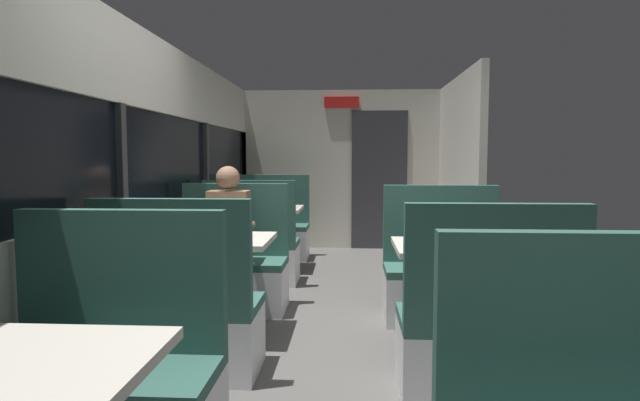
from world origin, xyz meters
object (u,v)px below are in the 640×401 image
object	(u,v)px
bench_rear_aisle_facing_entry	(442,280)
coffee_cup_primary	(178,233)
dining_table_far_window	(263,216)
dining_table_rear_aisle	(461,259)
bench_near_window_facing_entry	(108,392)
dining_table_mid_window	(210,251)
bench_mid_window_facing_end	(181,322)
coffee_cup_secondary	(258,203)
bench_far_window_facing_end	(253,252)
bench_mid_window_facing_entry	(232,272)
bench_rear_aisle_facing_end	(486,339)
seated_passenger	(230,250)
bench_far_window_facing_entry	(272,233)

from	to	relation	value
bench_rear_aisle_facing_entry	coffee_cup_primary	bearing A→B (deg)	-164.58
dining_table_far_window	dining_table_rear_aisle	bearing A→B (deg)	-55.10
bench_near_window_facing_entry	dining_table_mid_window	world-z (taller)	bench_near_window_facing_entry
bench_mid_window_facing_end	bench_rear_aisle_facing_entry	size ratio (longest dim) A/B	1.00
bench_mid_window_facing_end	coffee_cup_secondary	world-z (taller)	bench_mid_window_facing_end
bench_mid_window_facing_end	bench_rear_aisle_facing_entry	distance (m)	2.15
bench_far_window_facing_end	dining_table_far_window	bearing A→B (deg)	90.00
bench_mid_window_facing_entry	bench_near_window_facing_entry	bearing A→B (deg)	-90.00
bench_mid_window_facing_end	bench_mid_window_facing_entry	size ratio (longest dim) A/B	1.00
dining_table_rear_aisle	bench_rear_aisle_facing_entry	world-z (taller)	bench_rear_aisle_facing_entry
bench_far_window_facing_end	coffee_cup_primary	world-z (taller)	bench_far_window_facing_end
bench_rear_aisle_facing_end	seated_passenger	xyz separation A→B (m)	(-1.79, 1.53, 0.21)
bench_mid_window_facing_end	bench_rear_aisle_facing_end	xyz separation A→B (m)	(1.79, -0.20, 0.00)
dining_table_far_window	bench_far_window_facing_end	world-z (taller)	bench_far_window_facing_end
bench_rear_aisle_facing_entry	seated_passenger	xyz separation A→B (m)	(-1.79, 0.13, 0.21)
bench_near_window_facing_entry	bench_rear_aisle_facing_end	bearing A→B (deg)	23.20
bench_mid_window_facing_end	bench_far_window_facing_entry	world-z (taller)	same
coffee_cup_primary	bench_near_window_facing_entry	bearing A→B (deg)	-82.24
dining_table_far_window	bench_far_window_facing_entry	size ratio (longest dim) A/B	0.82
bench_rear_aisle_facing_end	seated_passenger	distance (m)	2.36
bench_rear_aisle_facing_entry	dining_table_rear_aisle	bearing A→B (deg)	-90.00
bench_mid_window_facing_end	bench_rear_aisle_facing_entry	bearing A→B (deg)	33.81
bench_far_window_facing_end	bench_rear_aisle_facing_end	bearing A→B (deg)	-55.10
dining_table_far_window	coffee_cup_primary	xyz separation A→B (m)	(-0.22, -2.42, 0.15)
bench_mid_window_facing_entry	bench_far_window_facing_end	distance (m)	0.97
bench_mid_window_facing_end	coffee_cup_primary	size ratio (longest dim) A/B	12.22
dining_table_far_window	seated_passenger	size ratio (longest dim) A/B	0.71
dining_table_far_window	bench_rear_aisle_facing_entry	world-z (taller)	bench_rear_aisle_facing_entry
dining_table_rear_aisle	seated_passenger	xyz separation A→B (m)	(-1.79, 0.83, -0.10)
bench_rear_aisle_facing_end	coffee_cup_secondary	bearing A→B (deg)	119.25
dining_table_mid_window	bench_mid_window_facing_entry	bearing A→B (deg)	90.00
seated_passenger	dining_table_mid_window	bearing A→B (deg)	-90.00
bench_near_window_facing_entry	bench_rear_aisle_facing_end	world-z (taller)	same
dining_table_rear_aisle	coffee_cup_primary	xyz separation A→B (m)	(-2.01, 0.15, 0.15)
bench_near_window_facing_entry	coffee_cup_primary	bearing A→B (deg)	97.76
bench_rear_aisle_facing_end	bench_rear_aisle_facing_entry	xyz separation A→B (m)	(0.00, 1.40, 0.00)
bench_near_window_facing_entry	bench_far_window_facing_entry	bearing A→B (deg)	90.00
seated_passenger	coffee_cup_primary	size ratio (longest dim) A/B	14.00
bench_near_window_facing_entry	dining_table_mid_window	distance (m)	1.70
dining_table_mid_window	coffee_cup_primary	distance (m)	0.27
bench_mid_window_facing_end	coffee_cup_secondary	bearing A→B (deg)	91.27
coffee_cup_secondary	bench_near_window_facing_entry	bearing A→B (deg)	-89.03
dining_table_mid_window	bench_far_window_facing_end	distance (m)	1.70
bench_rear_aisle_facing_entry	bench_far_window_facing_entry	bearing A→B (deg)	124.90
bench_far_window_facing_entry	dining_table_rear_aisle	size ratio (longest dim) A/B	1.22
seated_passenger	bench_rear_aisle_facing_entry	bearing A→B (deg)	-4.08
seated_passenger	dining_table_far_window	bearing A→B (deg)	90.00
bench_rear_aisle_facing_entry	coffee_cup_secondary	bearing A→B (deg)	134.07
bench_near_window_facing_entry	bench_mid_window_facing_entry	distance (m)	2.37
bench_far_window_facing_end	bench_near_window_facing_entry	bearing A→B (deg)	-90.00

